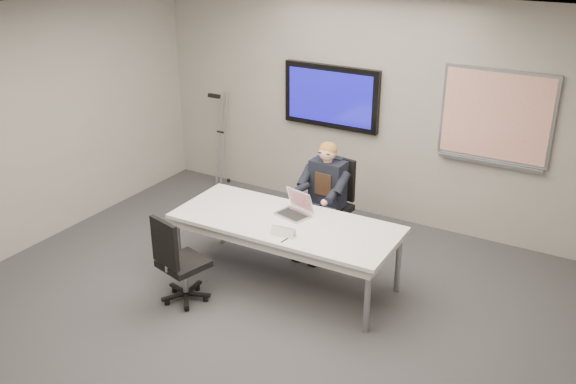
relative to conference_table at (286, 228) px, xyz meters
The scene contains 14 objects.
floor 1.14m from the conference_table, 90.82° to the right, with size 6.00×6.00×0.02m, color #37373A.
ceiling 2.35m from the conference_table, 90.82° to the right, with size 6.00×6.00×0.02m, color white.
wall_back 2.19m from the conference_table, 90.37° to the left, with size 6.00×0.02×2.80m, color gray.
wall_left 3.25m from the conference_table, 162.67° to the right, with size 0.02×6.00×2.80m, color gray.
conference_table is the anchor object (origin of this frame).
tv_display 2.24m from the conference_table, 104.36° to the left, with size 1.30×0.09×0.80m.
whiteboard 2.70m from the conference_table, 52.87° to the left, with size 1.25×0.08×1.10m.
office_chair_far 1.11m from the conference_table, 90.56° to the left, with size 0.56×0.56×1.03m.
office_chair_near 1.16m from the conference_table, 129.86° to the right, with size 0.56×0.56×0.96m.
seated_person 0.83m from the conference_table, 91.25° to the left, with size 0.41×0.70×1.29m.
crutch 2.83m from the conference_table, 139.17° to the left, with size 0.19×0.34×1.42m, color #A0A2A7, non-canonical shape.
laptop 0.25m from the conference_table, 89.02° to the left, with size 0.39×0.40×0.24m.
name_tent 0.36m from the conference_table, 63.18° to the right, with size 0.24×0.07×0.10m, color white, non-canonical shape.
pen 0.44m from the conference_table, 59.84° to the right, with size 0.01×0.01×0.13m, color black.
Camera 1 is at (3.03, -4.16, 3.62)m, focal length 40.00 mm.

